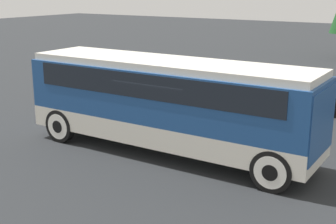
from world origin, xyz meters
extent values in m
plane|color=#26282B|center=(0.00, 0.00, 0.00)|extent=(120.00, 120.00, 0.00)
cube|color=silver|center=(0.00, 0.00, 0.84)|extent=(9.75, 2.41, 0.70)
cube|color=navy|center=(0.00, 0.00, 2.02)|extent=(9.75, 2.41, 1.64)
cube|color=black|center=(0.00, 0.00, 2.42)|extent=(8.58, 2.45, 0.74)
cube|color=silver|center=(0.00, 0.00, 2.95)|extent=(9.56, 2.22, 0.22)
cube|color=navy|center=(4.73, 0.00, 1.78)|extent=(0.36, 2.31, 1.88)
cylinder|color=black|center=(3.95, -1.10, 0.58)|extent=(1.16, 0.28, 1.16)
cylinder|color=silver|center=(3.95, -1.10, 0.58)|extent=(0.90, 0.30, 0.90)
cylinder|color=black|center=(3.95, -1.10, 0.58)|extent=(0.44, 0.32, 0.44)
cylinder|color=black|center=(3.95, 1.10, 0.58)|extent=(1.16, 0.28, 1.16)
cylinder|color=silver|center=(3.95, 1.10, 0.58)|extent=(0.90, 0.30, 0.90)
cylinder|color=black|center=(3.95, 1.10, 0.58)|extent=(0.44, 0.32, 0.44)
cylinder|color=black|center=(-3.77, -1.10, 0.58)|extent=(1.16, 0.28, 1.16)
cylinder|color=silver|center=(-3.77, -1.10, 0.58)|extent=(0.90, 0.30, 0.90)
cylinder|color=black|center=(-3.77, -1.10, 0.58)|extent=(0.44, 0.32, 0.44)
cylinder|color=black|center=(-3.77, 1.10, 0.58)|extent=(1.16, 0.28, 1.16)
cylinder|color=silver|center=(-3.77, 1.10, 0.58)|extent=(0.90, 0.30, 0.90)
cylinder|color=black|center=(-3.77, 1.10, 0.58)|extent=(0.44, 0.32, 0.44)
cube|color=#2D5638|center=(-1.93, 8.13, 0.58)|extent=(4.07, 1.86, 0.67)
cube|color=black|center=(-2.09, 8.13, 1.18)|extent=(2.12, 1.68, 0.52)
cylinder|color=black|center=(-0.34, 7.28, 0.32)|extent=(0.64, 0.22, 0.64)
cylinder|color=black|center=(-0.34, 7.28, 0.32)|extent=(0.24, 0.26, 0.24)
cylinder|color=black|center=(-0.34, 8.97, 0.32)|extent=(0.64, 0.22, 0.64)
cylinder|color=black|center=(-0.34, 8.97, 0.32)|extent=(0.24, 0.26, 0.24)
cylinder|color=black|center=(-3.51, 7.28, 0.32)|extent=(0.64, 0.22, 0.64)
cylinder|color=black|center=(-3.51, 7.28, 0.32)|extent=(0.24, 0.26, 0.24)
cylinder|color=black|center=(-3.51, 8.97, 0.32)|extent=(0.64, 0.22, 0.64)
cylinder|color=black|center=(-3.51, 8.97, 0.32)|extent=(0.24, 0.26, 0.24)
cube|color=silver|center=(-5.13, 5.39, 0.57)|extent=(4.27, 1.75, 0.62)
cube|color=black|center=(-5.30, 5.39, 1.12)|extent=(2.22, 1.58, 0.46)
cylinder|color=black|center=(-3.48, 4.60, 0.35)|extent=(0.70, 0.22, 0.70)
cylinder|color=black|center=(-3.48, 4.60, 0.35)|extent=(0.26, 0.26, 0.26)
cylinder|color=black|center=(-3.48, 6.17, 0.35)|extent=(0.70, 0.22, 0.70)
cylinder|color=black|center=(-3.48, 6.17, 0.35)|extent=(0.26, 0.26, 0.26)
cylinder|color=black|center=(-6.78, 4.60, 0.35)|extent=(0.70, 0.22, 0.70)
cylinder|color=black|center=(-6.78, 4.60, 0.35)|extent=(0.26, 0.26, 0.26)
cylinder|color=black|center=(-6.78, 6.17, 0.35)|extent=(0.70, 0.22, 0.70)
cylinder|color=black|center=(-6.78, 6.17, 0.35)|extent=(0.26, 0.26, 0.26)
cylinder|color=black|center=(3.55, 7.29, 0.32)|extent=(0.64, 0.22, 0.64)
cylinder|color=black|center=(3.55, 7.29, 0.32)|extent=(0.24, 0.26, 0.24)
camera|label=1|loc=(7.82, -12.26, 5.29)|focal=50.00mm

